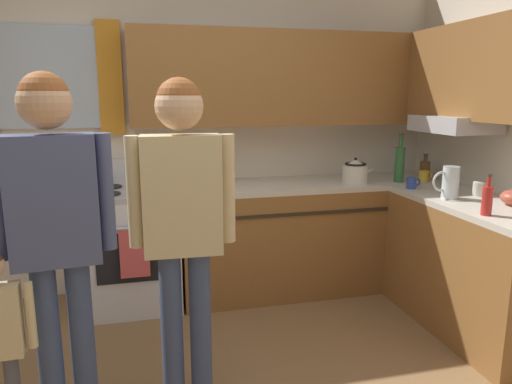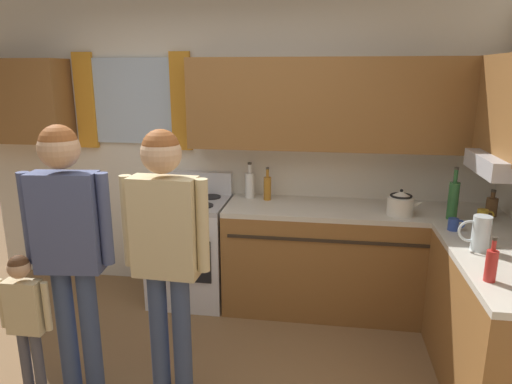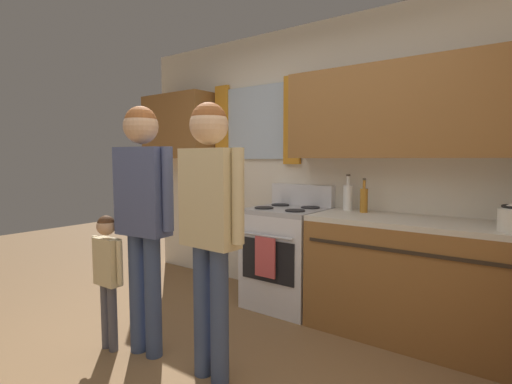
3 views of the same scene
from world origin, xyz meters
The scene contains 15 objects.
back_wall_unit centered at (0.10, 1.82, 1.47)m, with size 4.60×0.42×2.60m.
kitchen_counter_run centered at (1.49, 1.18, 0.45)m, with size 2.21×1.92×0.90m.
stove_oven centered at (-0.25, 1.54, 0.47)m, with size 0.65×0.67×1.10m.
bottle_oil_amber centered at (0.41, 1.68, 1.01)m, with size 0.06×0.06×0.29m.
bottle_milk_white centered at (0.25, 1.73, 1.02)m, with size 0.08×0.08×0.31m.
bottle_sauce_red centered at (1.77, 0.27, 0.99)m, with size 0.06×0.06×0.25m.
bottle_squat_brown centered at (2.16, 1.49, 0.98)m, with size 0.08×0.08×0.21m.
bottle_wine_green centered at (1.84, 1.36, 1.05)m, with size 0.08×0.08×0.39m.
mug_ceramic_white centered at (2.11, 0.76, 0.95)m, with size 0.13×0.08×0.09m.
mug_mustard_yellow centered at (2.06, 1.34, 0.95)m, with size 0.12×0.08×0.09m.
mug_cobalt_blue centered at (1.79, 1.09, 0.94)m, with size 0.11×0.07×0.08m.
stovetop_kettle centered at (1.47, 1.40, 1.00)m, with size 0.27×0.20×0.21m.
water_pitcher centered at (1.85, 0.73, 1.01)m, with size 0.19×0.11×0.22m.
adult_holding_child centered at (-0.57, 0.20, 1.07)m, with size 0.52×0.23×1.69m.
adult_in_plaid centered at (0.01, 0.24, 1.05)m, with size 0.52×0.23×1.67m.
Camera 1 is at (-0.17, -1.99, 1.59)m, focal length 32.92 mm.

